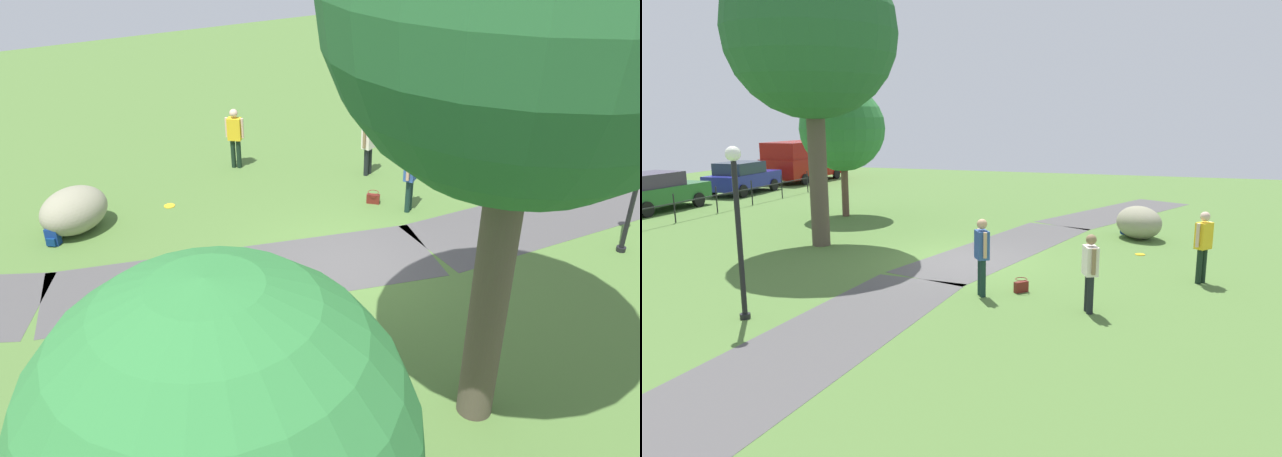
{
  "view_description": "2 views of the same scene",
  "coord_description": "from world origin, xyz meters",
  "views": [
    {
      "loc": [
        6.5,
        9.81,
        7.29
      ],
      "look_at": [
        0.57,
        0.06,
        1.11
      ],
      "focal_mm": 37.08,
      "sensor_mm": 36.0,
      "label": 1
    },
    {
      "loc": [
        -14.56,
        -4.58,
        3.9
      ],
      "look_at": [
        0.11,
        -0.01,
        0.85
      ],
      "focal_mm": 32.8,
      "sensor_mm": 36.0,
      "label": 2
    }
  ],
  "objects": [
    {
      "name": "young_tree_near_path",
      "position": [
        5.24,
        6.26,
        3.32
      ],
      "size": [
        3.18,
        3.18,
        4.92
      ],
      "color": "brown",
      "rests_on": "ground"
    },
    {
      "name": "lawn_boulder",
      "position": [
        4.32,
        -4.53,
        0.51
      ],
      "size": [
        2.09,
        1.96,
        1.03
      ],
      "color": "gray",
      "rests_on": "ground"
    },
    {
      "name": "frisbee_on_grass",
      "position": [
        2.08,
        -4.62,
        0.01
      ],
      "size": [
        0.27,
        0.27,
        0.02
      ],
      "color": "yellow",
      "rests_on": "ground"
    },
    {
      "name": "ground_plane",
      "position": [
        0.0,
        0.0,
        0.0
      ],
      "size": [
        48.0,
        48.0,
        0.0
      ],
      "primitive_type": "plane",
      "color": "#4E7134"
    },
    {
      "name": "handbag_on_grass",
      "position": [
        -2.32,
        -2.14,
        0.14
      ],
      "size": [
        0.38,
        0.38,
        0.31
      ],
      "color": "maroon",
      "rests_on": "ground"
    },
    {
      "name": "footpath_segment_mid",
      "position": [
        1.82,
        -0.78,
        0.0
      ],
      "size": [
        8.32,
        4.39,
        0.01
      ],
      "color": "#4C4A4A",
      "rests_on": "ground"
    },
    {
      "name": "passerby_on_path",
      "position": [
        -3.23,
        -3.69,
        0.91
      ],
      "size": [
        0.49,
        0.36,
        1.58
      ],
      "color": "black",
      "rests_on": "ground"
    },
    {
      "name": "footpath_segment_near",
      "position": [
        -6.01,
        0.64,
        0.0
      ],
      "size": [
        8.16,
        2.92,
        0.01
      ],
      "color": "#4C4A4A",
      "rests_on": "ground"
    },
    {
      "name": "man_near_boulder",
      "position": [
        -0.39,
        -5.99,
        0.98
      ],
      "size": [
        0.43,
        0.42,
        1.69
      ],
      "color": "black",
      "rests_on": "ground"
    },
    {
      "name": "woman_with_handbag",
      "position": [
        -2.82,
        -1.37,
        0.98
      ],
      "size": [
        0.45,
        0.4,
        1.69
      ],
      "color": "#163028",
      "rests_on": "ground"
    },
    {
      "name": "backpack_by_boulder",
      "position": [
        4.93,
        -4.13,
        0.19
      ],
      "size": [
        0.35,
        0.35,
        0.4
      ],
      "color": "navy",
      "rests_on": "ground"
    }
  ]
}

